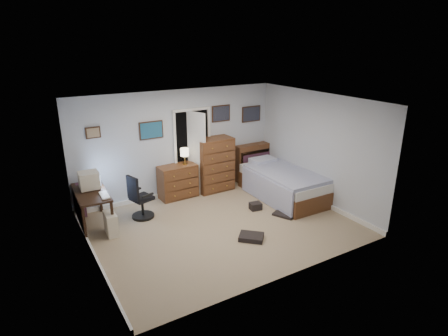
% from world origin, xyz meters
% --- Properties ---
extents(floor, '(5.00, 4.00, 0.02)m').
position_xyz_m(floor, '(0.00, 0.00, -0.01)').
color(floor, tan).
rests_on(floor, ground).
extents(computer_desk, '(0.64, 1.30, 0.74)m').
position_xyz_m(computer_desk, '(-2.29, 1.33, 0.57)').
color(computer_desk, black).
rests_on(computer_desk, floor).
extents(crt_monitor, '(0.40, 0.37, 0.35)m').
position_xyz_m(crt_monitor, '(-2.18, 1.48, 0.92)').
color(crt_monitor, beige).
rests_on(crt_monitor, computer_desk).
extents(keyboard, '(0.16, 0.40, 0.02)m').
position_xyz_m(keyboard, '(-2.02, 0.98, 0.75)').
color(keyboard, beige).
rests_on(keyboard, computer_desk).
extents(pc_tower, '(0.22, 0.42, 0.44)m').
position_xyz_m(pc_tower, '(-2.00, 0.78, 0.22)').
color(pc_tower, beige).
rests_on(pc_tower, floor).
extents(office_chair, '(0.58, 0.58, 0.96)m').
position_xyz_m(office_chair, '(-1.29, 1.16, 0.37)').
color(office_chair, black).
rests_on(office_chair, floor).
extents(media_stack, '(0.15, 0.15, 0.74)m').
position_xyz_m(media_stack, '(-2.32, 1.87, 0.37)').
color(media_stack, maroon).
rests_on(media_stack, floor).
extents(low_dresser, '(0.91, 0.48, 0.79)m').
position_xyz_m(low_dresser, '(-0.15, 1.77, 0.39)').
color(low_dresser, brown).
rests_on(low_dresser, floor).
extents(table_lamp, '(0.21, 0.21, 0.38)m').
position_xyz_m(table_lamp, '(0.05, 1.77, 1.07)').
color(table_lamp, gold).
rests_on(table_lamp, low_dresser).
extents(doorway, '(0.96, 1.12, 2.05)m').
position_xyz_m(doorway, '(0.35, 2.27, 1.00)').
color(doorway, black).
rests_on(doorway, floor).
extents(tall_dresser, '(0.91, 0.56, 1.32)m').
position_xyz_m(tall_dresser, '(0.81, 1.75, 0.66)').
color(tall_dresser, brown).
rests_on(tall_dresser, floor).
extents(headboard_bookcase, '(1.08, 0.29, 0.97)m').
position_xyz_m(headboard_bookcase, '(2.10, 1.86, 0.51)').
color(headboard_bookcase, brown).
rests_on(headboard_bookcase, floor).
extents(bed, '(1.23, 2.24, 0.73)m').
position_xyz_m(bed, '(1.98, 0.52, 0.34)').
color(bed, brown).
rests_on(bed, floor).
extents(wall_posters, '(4.38, 0.04, 0.60)m').
position_xyz_m(wall_posters, '(0.57, 1.98, 1.75)').
color(wall_posters, '#331E11').
rests_on(wall_posters, floor).
extents(floor_clutter, '(1.72, 1.42, 0.16)m').
position_xyz_m(floor_clutter, '(0.72, -0.36, 0.05)').
color(floor_clutter, black).
rests_on(floor_clutter, floor).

